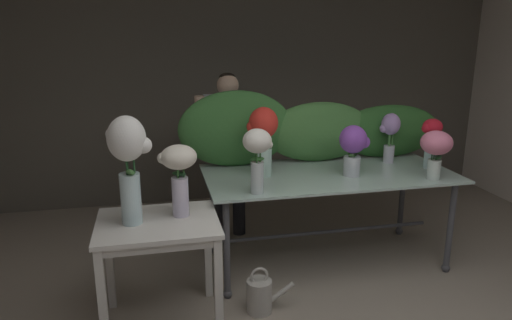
# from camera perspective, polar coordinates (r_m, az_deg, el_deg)

# --- Properties ---
(ground_plane) EXTENTS (8.08, 8.08, 0.00)m
(ground_plane) POSITION_cam_1_polar(r_m,az_deg,el_deg) (4.20, 4.61, -12.13)
(ground_plane) COLOR gray
(wall_back) EXTENTS (5.92, 0.12, 2.65)m
(wall_back) POSITION_cam_1_polar(r_m,az_deg,el_deg) (5.54, -0.74, 9.05)
(wall_back) COLOR #5B564C
(wall_back) RESTS_ON ground
(display_table_glass) EXTENTS (2.03, 0.97, 0.81)m
(display_table_glass) POSITION_cam_1_polar(r_m,az_deg,el_deg) (3.97, 8.67, -3.02)
(display_table_glass) COLOR #ABC6BA
(display_table_glass) RESTS_ON ground
(side_table_white) EXTENTS (0.78, 0.63, 0.75)m
(side_table_white) POSITION_cam_1_polar(r_m,az_deg,el_deg) (3.18, -11.68, -8.81)
(side_table_white) COLOR silver
(side_table_white) RESTS_ON ground
(florist) EXTENTS (0.61, 0.24, 1.57)m
(florist) POSITION_cam_1_polar(r_m,az_deg,el_deg) (4.40, -3.31, 2.68)
(florist) COLOR #232328
(florist) RESTS_ON ground
(foliage_backdrop) EXTENTS (2.41, 0.24, 0.65)m
(foliage_backdrop) POSITION_cam_1_polar(r_m,az_deg,el_deg) (4.19, 6.63, 3.56)
(foliage_backdrop) COLOR #387033
(foliage_backdrop) RESTS_ON display_table_glass
(vase_rosy_stock) EXTENTS (0.24, 0.24, 0.39)m
(vase_rosy_stock) POSITION_cam_1_polar(r_m,az_deg,el_deg) (3.91, 20.87, 1.41)
(vase_rosy_stock) COLOR silver
(vase_rosy_stock) RESTS_ON display_table_glass
(vase_violet_anemones) EXTENTS (0.25, 0.22, 0.41)m
(vase_violet_anemones) POSITION_cam_1_polar(r_m,az_deg,el_deg) (3.82, 11.64, 1.58)
(vase_violet_anemones) COLOR silver
(vase_violet_anemones) RESTS_ON display_table_glass
(vase_scarlet_lilies) EXTENTS (0.25, 0.23, 0.55)m
(vase_scarlet_lilies) POSITION_cam_1_polar(r_m,az_deg,el_deg) (3.73, 0.84, 3.06)
(vase_scarlet_lilies) COLOR silver
(vase_scarlet_lilies) RESTS_ON display_table_glass
(vase_ivory_roses) EXTENTS (0.22, 0.20, 0.47)m
(vase_ivory_roses) POSITION_cam_1_polar(r_m,az_deg,el_deg) (3.31, 0.14, 1.00)
(vase_ivory_roses) COLOR silver
(vase_ivory_roses) RESTS_ON display_table_glass
(vase_lilac_hydrangea) EXTENTS (0.18, 0.16, 0.44)m
(vase_lilac_hydrangea) POSITION_cam_1_polar(r_m,az_deg,el_deg) (4.28, 15.86, 3.23)
(vase_lilac_hydrangea) COLOR silver
(vase_lilac_hydrangea) RESTS_ON display_table_glass
(vase_crimson_ranunculus) EXTENTS (0.19, 0.16, 0.42)m
(vase_crimson_ranunculus) POSITION_cam_1_polar(r_m,az_deg,el_deg) (4.22, 20.38, 2.53)
(vase_crimson_ranunculus) COLOR silver
(vase_crimson_ranunculus) RESTS_ON display_table_glass
(vase_white_roses_tall) EXTENTS (0.27, 0.24, 0.69)m
(vase_white_roses_tall) POSITION_cam_1_polar(r_m,az_deg,el_deg) (3.01, -15.13, 0.17)
(vase_white_roses_tall) COLOR silver
(vase_white_roses_tall) RESTS_ON side_table_white
(vase_cream_lisianthus_tall) EXTENTS (0.25, 0.23, 0.48)m
(vase_cream_lisianthus_tall) POSITION_cam_1_polar(r_m,az_deg,el_deg) (3.10, -9.28, -1.32)
(vase_cream_lisianthus_tall) COLOR silver
(vase_cream_lisianthus_tall) RESTS_ON side_table_white
(watering_can) EXTENTS (0.35, 0.18, 0.34)m
(watering_can) POSITION_cam_1_polar(r_m,az_deg,el_deg) (3.47, 0.48, -15.97)
(watering_can) COLOR #B7B2A8
(watering_can) RESTS_ON ground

